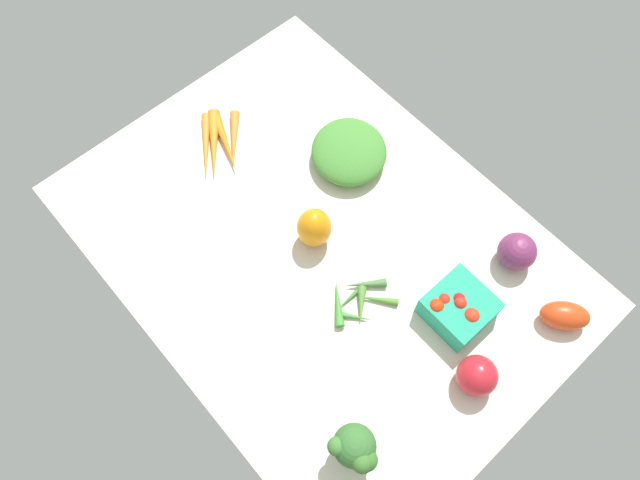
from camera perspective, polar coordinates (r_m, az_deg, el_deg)
The scene contains 10 objects.
tablecloth at distance 124.50cm, azimuth 0.00°, elevation -0.59°, with size 104.00×76.00×2.00cm, color beige.
bell_pepper_red at distance 114.41cm, azimuth 14.87°, elevation -12.51°, with size 7.60×7.60×8.04cm, color red.
broccoli_head at distance 106.53cm, azimuth 3.42°, elevation -19.47°, with size 8.77×7.88×10.29cm.
okra_pile at distance 118.33cm, azimuth 3.59°, elevation -5.72°, with size 12.64×14.36×1.94cm.
leafy_greens_clump at distance 131.44cm, azimuth 2.81°, elevation 8.50°, with size 17.55×16.52×5.86cm, color #438633.
carrot_bunch at distance 136.47cm, azimuth -9.69°, elevation 9.19°, with size 17.77×17.36×2.81cm.
roma_tomato at distance 124.30cm, azimuth 22.49°, elevation -6.75°, with size 9.53×5.62×5.62cm, color red.
bell_pepper_orange at distance 119.75cm, azimuth -0.42°, elevation 1.31°, with size 7.09×7.09×10.06cm, color orange.
berry_basket at distance 117.94cm, azimuth 13.16°, elevation -6.36°, with size 11.65×11.65×7.18cm.
red_onion_near_basket at distance 125.03cm, azimuth 18.43°, elevation -1.07°, with size 7.77×7.77×7.77cm, color #732B57.
Camera 1 is at (38.48, -34.39, 114.30)cm, focal length 33.26 mm.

